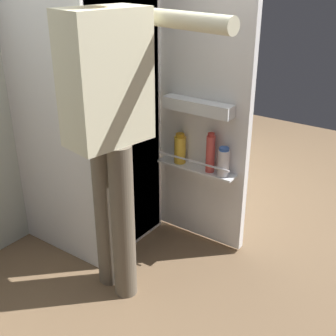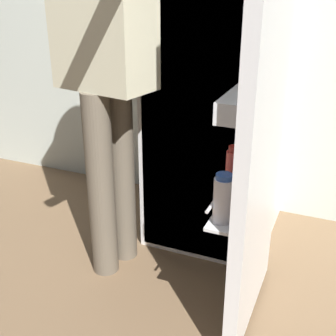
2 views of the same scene
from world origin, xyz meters
TOP-DOWN VIEW (x-y plane):
  - ground_plane at (0.00, 0.00)m, footprint 5.81×5.81m
  - refrigerator at (0.02, 0.52)m, footprint 0.65×1.23m
  - person at (-0.34, 0.07)m, footprint 0.55×0.77m

SIDE VIEW (x-z plane):
  - ground_plane at x=0.00m, z-range 0.00..0.00m
  - refrigerator at x=0.02m, z-range 0.00..1.77m
  - person at x=-0.34m, z-range 0.17..1.89m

